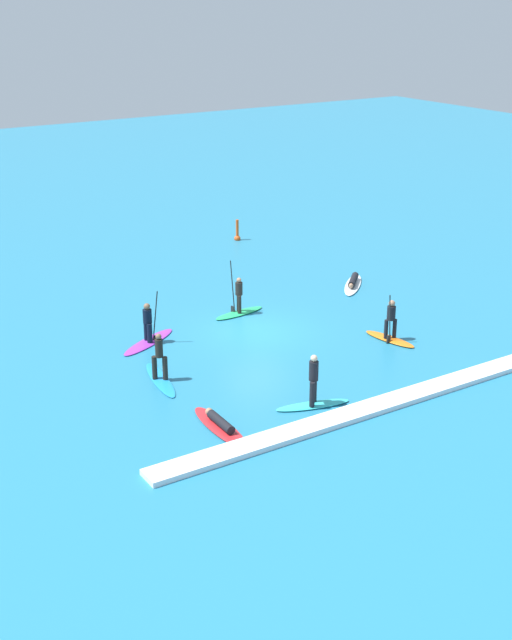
{
  "coord_description": "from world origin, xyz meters",
  "views": [
    {
      "loc": [
        -17.55,
        -27.67,
        13.26
      ],
      "look_at": [
        0.0,
        0.0,
        0.5
      ],
      "focal_mm": 47.9,
      "sensor_mm": 36.0,
      "label": 1
    }
  ],
  "objects_px": {
    "surfer_on_teal_board": "(313,392)",
    "surfer_on_green_board": "(239,305)",
    "surfer_on_blue_board": "(160,369)",
    "marker_buoy": "(237,235)",
    "surfer_on_red_board": "(220,425)",
    "surfer_on_purple_board": "(148,332)",
    "surfer_on_orange_board": "(390,329)",
    "surfer_on_white_board": "(353,283)"
  },
  "relations": [
    {
      "from": "surfer_on_red_board",
      "to": "surfer_on_orange_board",
      "type": "bearing_deg",
      "value": -72.83
    },
    {
      "from": "surfer_on_white_board",
      "to": "surfer_on_orange_board",
      "type": "bearing_deg",
      "value": 19.63
    },
    {
      "from": "surfer_on_teal_board",
      "to": "surfer_on_green_board",
      "type": "height_order",
      "value": "surfer_on_green_board"
    },
    {
      "from": "surfer_on_teal_board",
      "to": "surfer_on_white_board",
      "type": "distance_m",
      "value": 12.91
    },
    {
      "from": "surfer_on_purple_board",
      "to": "surfer_on_white_board",
      "type": "xyz_separation_m",
      "value": [
        11.32,
        1.15,
        -0.3
      ]
    },
    {
      "from": "surfer_on_purple_board",
      "to": "surfer_on_white_board",
      "type": "distance_m",
      "value": 11.38
    },
    {
      "from": "surfer_on_purple_board",
      "to": "surfer_on_green_board",
      "type": "bearing_deg",
      "value": -19.26
    },
    {
      "from": "surfer_on_white_board",
      "to": "marker_buoy",
      "type": "relative_size",
      "value": 2.2
    },
    {
      "from": "surfer_on_green_board",
      "to": "surfer_on_white_board",
      "type": "relative_size",
      "value": 0.92
    },
    {
      "from": "surfer_on_teal_board",
      "to": "surfer_on_green_board",
      "type": "distance_m",
      "value": 9.22
    },
    {
      "from": "surfer_on_red_board",
      "to": "surfer_on_white_board",
      "type": "relative_size",
      "value": 1.17
    },
    {
      "from": "surfer_on_green_board",
      "to": "surfer_on_purple_board",
      "type": "distance_m",
      "value": 4.81
    },
    {
      "from": "surfer_on_blue_board",
      "to": "surfer_on_red_board",
      "type": "bearing_deg",
      "value": -169.48
    },
    {
      "from": "surfer_on_blue_board",
      "to": "surfer_on_white_board",
      "type": "height_order",
      "value": "surfer_on_blue_board"
    },
    {
      "from": "surfer_on_green_board",
      "to": "surfer_on_orange_board",
      "type": "xyz_separation_m",
      "value": [
        3.6,
        -5.8,
        0.06
      ]
    },
    {
      "from": "surfer_on_blue_board",
      "to": "surfer_on_white_board",
      "type": "xyz_separation_m",
      "value": [
        12.51,
        4.59,
        -0.32
      ]
    },
    {
      "from": "surfer_on_red_board",
      "to": "surfer_on_purple_board",
      "type": "height_order",
      "value": "surfer_on_purple_board"
    },
    {
      "from": "surfer_on_teal_board",
      "to": "surfer_on_white_board",
      "type": "height_order",
      "value": "surfer_on_teal_board"
    },
    {
      "from": "surfer_on_green_board",
      "to": "surfer_on_red_board",
      "type": "bearing_deg",
      "value": 48.27
    },
    {
      "from": "surfer_on_orange_board",
      "to": "surfer_on_purple_board",
      "type": "bearing_deg",
      "value": -131.74
    },
    {
      "from": "surfer_on_teal_board",
      "to": "marker_buoy",
      "type": "xyz_separation_m",
      "value": [
        8.49,
        18.96,
        -0.25
      ]
    },
    {
      "from": "surfer_on_green_board",
      "to": "marker_buoy",
      "type": "bearing_deg",
      "value": -127.9
    },
    {
      "from": "surfer_on_blue_board",
      "to": "surfer_on_white_board",
      "type": "bearing_deg",
      "value": -59.68
    },
    {
      "from": "surfer_on_teal_board",
      "to": "surfer_on_orange_board",
      "type": "xyz_separation_m",
      "value": [
        6.06,
        3.08,
        -0.06
      ]
    },
    {
      "from": "surfer_on_orange_board",
      "to": "marker_buoy",
      "type": "bearing_deg",
      "value": 160.41
    },
    {
      "from": "surfer_on_green_board",
      "to": "surfer_on_white_board",
      "type": "height_order",
      "value": "surfer_on_green_board"
    },
    {
      "from": "surfer_on_teal_board",
      "to": "surfer_on_blue_board",
      "type": "distance_m",
      "value": 5.77
    },
    {
      "from": "surfer_on_red_board",
      "to": "surfer_on_green_board",
      "type": "relative_size",
      "value": 1.26
    },
    {
      "from": "surfer_on_orange_board",
      "to": "surfer_on_blue_board",
      "type": "bearing_deg",
      "value": -110.08
    },
    {
      "from": "surfer_on_green_board",
      "to": "surfer_on_orange_board",
      "type": "distance_m",
      "value": 6.83
    },
    {
      "from": "surfer_on_teal_board",
      "to": "surfer_on_purple_board",
      "type": "height_order",
      "value": "surfer_on_purple_board"
    },
    {
      "from": "surfer_on_teal_board",
      "to": "surfer_on_orange_board",
      "type": "distance_m",
      "value": 6.8
    },
    {
      "from": "surfer_on_teal_board",
      "to": "surfer_on_green_board",
      "type": "xyz_separation_m",
      "value": [
        2.46,
        8.88,
        -0.11
      ]
    },
    {
      "from": "surfer_on_teal_board",
      "to": "surfer_on_purple_board",
      "type": "xyz_separation_m",
      "value": [
        -2.28,
        8.05,
        -0.08
      ]
    },
    {
      "from": "surfer_on_teal_board",
      "to": "surfer_on_orange_board",
      "type": "height_order",
      "value": "surfer_on_orange_board"
    },
    {
      "from": "surfer_on_blue_board",
      "to": "surfer_on_purple_board",
      "type": "bearing_deg",
      "value": -8.91
    },
    {
      "from": "surfer_on_orange_board",
      "to": "marker_buoy",
      "type": "distance_m",
      "value": 16.07
    },
    {
      "from": "surfer_on_blue_board",
      "to": "surfer_on_purple_board",
      "type": "xyz_separation_m",
      "value": [
        1.19,
        3.44,
        -0.02
      ]
    },
    {
      "from": "surfer_on_teal_board",
      "to": "marker_buoy",
      "type": "bearing_deg",
      "value": 81.25
    },
    {
      "from": "marker_buoy",
      "to": "surfer_on_purple_board",
      "type": "bearing_deg",
      "value": -134.62
    },
    {
      "from": "surfer_on_blue_board",
      "to": "surfer_on_green_board",
      "type": "xyz_separation_m",
      "value": [
        5.93,
        4.26,
        -0.05
      ]
    },
    {
      "from": "surfer_on_green_board",
      "to": "surfer_on_white_board",
      "type": "xyz_separation_m",
      "value": [
        6.58,
        0.32,
        -0.27
      ]
    }
  ]
}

